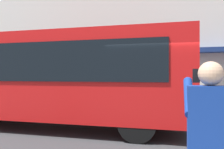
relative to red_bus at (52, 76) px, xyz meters
The scene contains 4 objects.
ground_plane 3.87m from the red_bus, behind, with size 60.00×60.00×0.00m, color #38383A.
building_facade_far 8.70m from the red_bus, 117.54° to the right, with size 28.00×1.55×12.00m.
red_bus is the anchor object (origin of this frame).
pedestrian_photographer 6.52m from the red_bus, 131.39° to the left, with size 0.53×0.52×1.70m.
Camera 1 is at (-0.52, 7.10, 1.73)m, focal length 38.64 mm.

